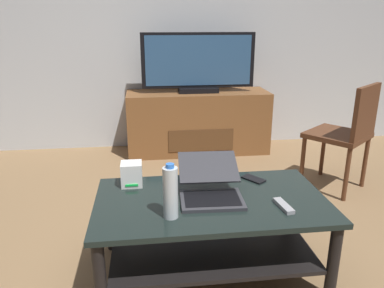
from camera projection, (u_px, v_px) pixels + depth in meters
The scene contains 11 objects.
ground_plane at pixel (198, 272), 2.15m from camera, with size 7.68×7.68×0.00m, color olive.
back_wall at pixel (167, 18), 4.00m from camera, with size 6.40×0.12×2.80m, color silver.
coffee_table at pixel (211, 221), 2.06m from camera, with size 1.24×0.70×0.46m.
media_cabinet at pixel (198, 122), 4.07m from camera, with size 1.50×0.51×0.66m.
television at pixel (198, 64), 3.86m from camera, with size 1.17×0.20×0.61m.
dining_chair at pixel (347, 131), 3.04m from camera, with size 0.62×0.62×0.91m.
laptop at pixel (210, 186), 2.03m from camera, with size 0.35×0.42×0.18m.
router_box at pixel (132, 174), 2.17m from camera, with size 0.12×0.12×0.14m.
water_bottle_near at pixel (170, 192), 1.79m from camera, with size 0.07×0.07×0.28m.
cell_phone at pixel (253, 179), 2.26m from camera, with size 0.07×0.14×0.01m, color black.
tv_remote at pixel (284, 206), 1.92m from camera, with size 0.04×0.16×0.02m, color #99999E.
Camera 1 is at (-0.26, -1.79, 1.37)m, focal length 34.99 mm.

